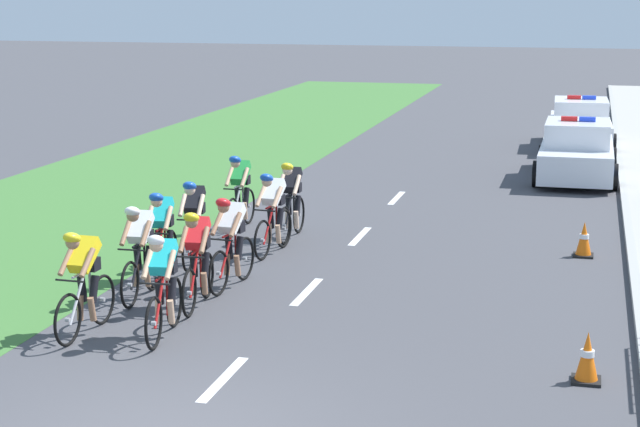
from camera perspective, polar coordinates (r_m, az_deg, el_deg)
The scene contains 17 objects.
kerb_edge at distance 24.29m, azimuth 16.00°, elevation 0.40°, with size 0.16×60.00×0.13m, color #9E9E99.
grass_verge at distance 26.60m, azimuth -10.01°, elevation 1.52°, with size 7.00×60.00×0.01m, color #3D7033.
lane_markings_centre at distance 17.00m, azimuth -0.71°, elevation -4.19°, with size 0.14×17.60×0.01m.
cyclist_lead at distance 15.07m, azimuth -12.52°, elevation -3.50°, with size 0.42×1.72×1.56m.
cyclist_second at distance 14.74m, azimuth -8.39°, elevation -3.70°, with size 0.45×1.72×1.56m.
cyclist_third at distance 16.63m, azimuth -9.59°, elevation -1.94°, with size 0.43×1.72×1.56m.
cyclist_fourth at distance 16.08m, azimuth -6.57°, elevation -2.32°, with size 0.44×1.72×1.56m.
cyclist_fifth at distance 17.66m, azimuth -8.44°, elevation -1.09°, with size 0.46×1.72×1.56m.
cyclist_sixth at distance 17.08m, azimuth -4.78°, elevation -1.44°, with size 0.45×1.72×1.56m.
cyclist_seventh at distance 18.59m, azimuth -6.73°, elevation -0.38°, with size 0.45×1.72×1.56m.
cyclist_eighth at distance 19.23m, azimuth -2.54°, elevation 0.10°, with size 0.45×1.72×1.56m.
cyclist_ninth at distance 21.28m, azimuth -4.30°, elevation 1.23°, with size 0.42×1.72×1.56m.
cyclist_tenth at distance 20.40m, azimuth -1.54°, elevation 0.80°, with size 0.42×1.72×1.56m.
police_car_nearest at distance 27.68m, azimuth 13.56°, elevation 3.19°, with size 2.00×4.40×1.59m.
police_car_second at distance 33.19m, azimuth 13.73°, elevation 4.59°, with size 2.10×4.45×1.59m.
traffic_cone_near at distance 13.52m, azimuth 14.09°, elevation -7.49°, with size 0.36×0.36×0.64m.
traffic_cone_mid at distance 19.71m, azimuth 13.92°, elevation -1.36°, with size 0.36×0.36×0.64m.
Camera 1 is at (4.23, -9.82, 4.72)m, focal length 59.89 mm.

